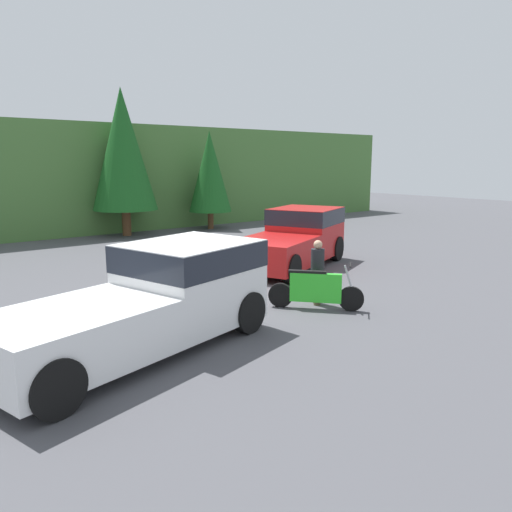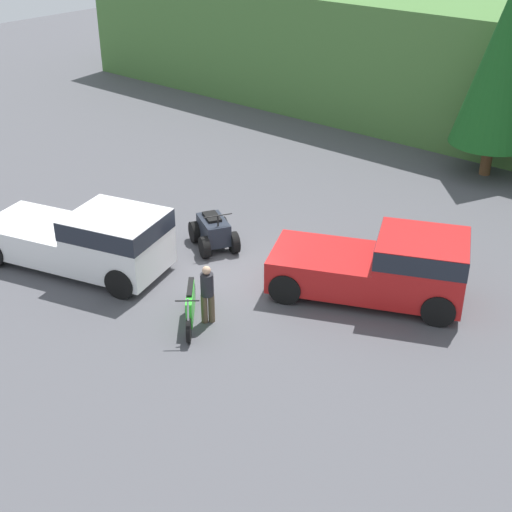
{
  "view_description": "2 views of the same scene",
  "coord_description": "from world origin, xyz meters",
  "px_view_note": "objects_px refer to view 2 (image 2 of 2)",
  "views": [
    {
      "loc": [
        -7.58,
        -11.32,
        3.59
      ],
      "look_at": [
        0.99,
        -0.25,
        0.95
      ],
      "focal_mm": 35.0,
      "sensor_mm": 36.0,
      "label": 1
    },
    {
      "loc": [
        12.25,
        -13.71,
        10.44
      ],
      "look_at": [
        0.99,
        -0.25,
        0.95
      ],
      "focal_mm": 50.0,
      "sensor_mm": 36.0,
      "label": 2
    }
  ],
  "objects_px": {
    "pickup_truck_red": "(386,265)",
    "quad_atv": "(214,232)",
    "pickup_truck_second": "(90,238)",
    "rider_person": "(207,292)",
    "traffic_cone": "(452,251)",
    "dirt_bike": "(191,306)"
  },
  "relations": [
    {
      "from": "quad_atv",
      "to": "rider_person",
      "type": "bearing_deg",
      "value": -19.52
    },
    {
      "from": "rider_person",
      "to": "traffic_cone",
      "type": "height_order",
      "value": "rider_person"
    },
    {
      "from": "pickup_truck_red",
      "to": "pickup_truck_second",
      "type": "relative_size",
      "value": 0.94
    },
    {
      "from": "pickup_truck_second",
      "to": "dirt_bike",
      "type": "height_order",
      "value": "pickup_truck_second"
    },
    {
      "from": "pickup_truck_second",
      "to": "rider_person",
      "type": "height_order",
      "value": "pickup_truck_second"
    },
    {
      "from": "rider_person",
      "to": "quad_atv",
      "type": "bearing_deg",
      "value": 168.99
    },
    {
      "from": "pickup_truck_red",
      "to": "pickup_truck_second",
      "type": "distance_m",
      "value": 8.55
    },
    {
      "from": "pickup_truck_second",
      "to": "traffic_cone",
      "type": "relative_size",
      "value": 11.01
    },
    {
      "from": "dirt_bike",
      "to": "quad_atv",
      "type": "xyz_separation_m",
      "value": [
        -2.45,
        3.52,
        0.03
      ]
    },
    {
      "from": "quad_atv",
      "to": "rider_person",
      "type": "height_order",
      "value": "rider_person"
    },
    {
      "from": "quad_atv",
      "to": "traffic_cone",
      "type": "bearing_deg",
      "value": 63.31
    },
    {
      "from": "pickup_truck_red",
      "to": "quad_atv",
      "type": "bearing_deg",
      "value": 163.58
    },
    {
      "from": "pickup_truck_second",
      "to": "rider_person",
      "type": "relative_size",
      "value": 3.65
    },
    {
      "from": "quad_atv",
      "to": "traffic_cone",
      "type": "relative_size",
      "value": 3.9
    },
    {
      "from": "dirt_bike",
      "to": "rider_person",
      "type": "distance_m",
      "value": 0.61
    },
    {
      "from": "pickup_truck_second",
      "to": "traffic_cone",
      "type": "xyz_separation_m",
      "value": [
        7.89,
        7.44,
        -0.78
      ]
    },
    {
      "from": "pickup_truck_red",
      "to": "traffic_cone",
      "type": "distance_m",
      "value": 3.4
    },
    {
      "from": "pickup_truck_red",
      "to": "dirt_bike",
      "type": "relative_size",
      "value": 3.08
    },
    {
      "from": "quad_atv",
      "to": "dirt_bike",
      "type": "bearing_deg",
      "value": -25.54
    },
    {
      "from": "rider_person",
      "to": "dirt_bike",
      "type": "bearing_deg",
      "value": -100.45
    },
    {
      "from": "pickup_truck_red",
      "to": "traffic_cone",
      "type": "xyz_separation_m",
      "value": [
        0.43,
        3.28,
        -0.78
      ]
    },
    {
      "from": "pickup_truck_red",
      "to": "quad_atv",
      "type": "xyz_separation_m",
      "value": [
        -5.69,
        -0.8,
        -0.52
      ]
    }
  ]
}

